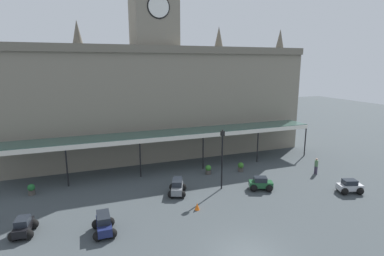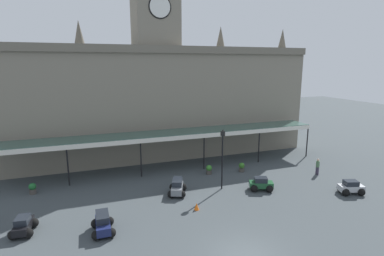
{
  "view_description": "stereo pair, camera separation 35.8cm",
  "coord_description": "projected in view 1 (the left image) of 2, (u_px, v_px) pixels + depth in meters",
  "views": [
    {
      "loc": [
        -8.63,
        -13.59,
        11.0
      ],
      "look_at": [
        0.0,
        9.37,
        5.81
      ],
      "focal_mm": 28.47,
      "sensor_mm": 36.0,
      "label": 1
    },
    {
      "loc": [
        -8.3,
        -13.72,
        11.0
      ],
      "look_at": [
        0.0,
        9.37,
        5.81
      ],
      "focal_mm": 28.47,
      "sensor_mm": 36.0,
      "label": 2
    }
  ],
  "objects": [
    {
      "name": "car_silver_sedan",
      "position": [
        350.0,
        187.0,
        26.39
      ],
      "size": [
        2.22,
        1.89,
        1.19
      ],
      "color": "#B2B5BA",
      "rests_on": "ground"
    },
    {
      "name": "pedestrian_crossing_forecourt",
      "position": [
        316.0,
        165.0,
        30.79
      ],
      "size": [
        0.34,
        0.39,
        1.67
      ],
      "color": "#3F384C",
      "rests_on": "ground"
    },
    {
      "name": "planter_near_kerb",
      "position": [
        241.0,
        167.0,
        31.65
      ],
      "size": [
        0.6,
        0.6,
        0.96
      ],
      "color": "#47423D",
      "rests_on": "ground"
    },
    {
      "name": "station_building",
      "position": [
        155.0,
        97.0,
        36.19
      ],
      "size": [
        36.53,
        6.76,
        20.3
      ],
      "color": "gray",
      "rests_on": "ground"
    },
    {
      "name": "victorian_lamppost",
      "position": [
        222.0,
        153.0,
        26.66
      ],
      "size": [
        0.3,
        0.3,
        5.46
      ],
      "color": "black",
      "rests_on": "ground"
    },
    {
      "name": "car_grey_estate",
      "position": [
        177.0,
        188.0,
        26.13
      ],
      "size": [
        2.05,
        2.42,
        1.27
      ],
      "color": "slate",
      "rests_on": "ground"
    },
    {
      "name": "car_black_sedan",
      "position": [
        24.0,
        228.0,
        19.89
      ],
      "size": [
        1.67,
        2.14,
        1.19
      ],
      "color": "black",
      "rests_on": "ground"
    },
    {
      "name": "car_navy_estate",
      "position": [
        104.0,
        225.0,
        20.08
      ],
      "size": [
        1.56,
        2.26,
        1.27
      ],
      "color": "#19214C",
      "rests_on": "ground"
    },
    {
      "name": "traffic_cone",
      "position": [
        197.0,
        206.0,
        23.33
      ],
      "size": [
        0.4,
        0.4,
        0.55
      ],
      "primitive_type": "cone",
      "color": "orange",
      "rests_on": "ground"
    },
    {
      "name": "planter_by_canopy",
      "position": [
        208.0,
        169.0,
        30.87
      ],
      "size": [
        0.6,
        0.6,
        0.96
      ],
      "color": "#47423D",
      "rests_on": "ground"
    },
    {
      "name": "planter_forecourt_centre",
      "position": [
        31.0,
        189.0,
        25.98
      ],
      "size": [
        0.6,
        0.6,
        0.96
      ],
      "color": "#47423D",
      "rests_on": "ground"
    },
    {
      "name": "car_green_sedan",
      "position": [
        261.0,
        184.0,
        27.03
      ],
      "size": [
        2.23,
        1.98,
        1.19
      ],
      "color": "#1E512D",
      "rests_on": "ground"
    },
    {
      "name": "entrance_canopy",
      "position": [
        169.0,
        134.0,
        31.73
      ],
      "size": [
        33.57,
        3.26,
        3.96
      ],
      "color": "#38564C",
      "rests_on": "ground"
    }
  ]
}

